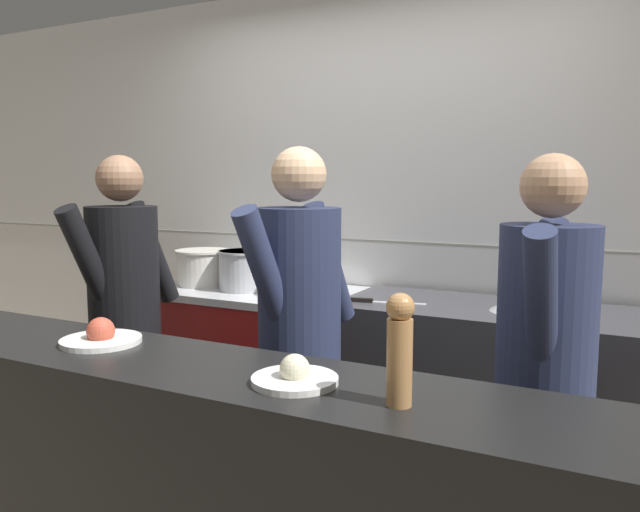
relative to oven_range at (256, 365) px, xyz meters
name	(u,v)px	position (x,y,z in m)	size (l,w,h in m)	color
wall_back_tiled	(378,214)	(0.58, 0.40, 0.86)	(8.00, 0.06, 2.60)	white
oven_range	(256,365)	(0.00, 0.00, 0.00)	(1.12, 0.71, 0.88)	maroon
prep_counter	(485,400)	(1.30, 0.00, 0.01)	(1.39, 0.65, 0.90)	#38383D
stock_pot	(203,266)	(-0.34, -0.03, 0.55)	(0.32, 0.32, 0.21)	beige
sauce_pot	(245,269)	(-0.03, -0.05, 0.56)	(0.30, 0.30, 0.22)	#B7BABF
braising_pot	(308,275)	(0.36, -0.04, 0.55)	(0.32, 0.32, 0.20)	beige
mixing_bowl_steel	(521,302)	(1.46, -0.04, 0.50)	(0.28, 0.28, 0.09)	#B7BABF
chefs_knife	(381,302)	(0.82, -0.15, 0.47)	(0.36, 0.11, 0.02)	#B7BABF
plated_dish_appetiser	(101,337)	(0.35, -1.45, 0.53)	(0.26, 0.26, 0.09)	white
plated_dish_dessert	(295,376)	(1.12, -1.51, 0.53)	(0.23, 0.23, 0.08)	white
pepper_mill	(400,347)	(1.42, -1.54, 0.66)	(0.07, 0.07, 0.27)	#AD7A47
chef_head_cook	(125,308)	(-0.22, -0.78, 0.45)	(0.34, 0.70, 1.61)	black
chef_sous	(299,329)	(0.73, -0.78, 0.46)	(0.38, 0.71, 1.62)	black
chef_line	(545,366)	(1.66, -0.77, 0.44)	(0.33, 0.69, 1.58)	black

